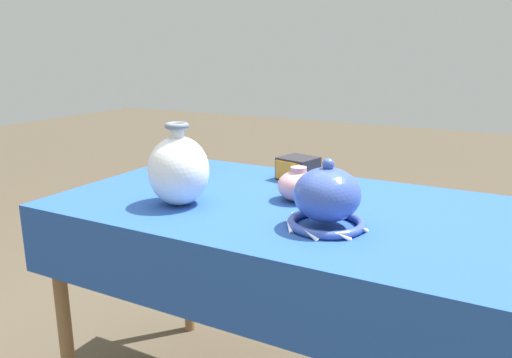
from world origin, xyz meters
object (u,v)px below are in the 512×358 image
object	(u,v)px
mosaic_tile_box	(298,168)
pot_squat_charcoal	(185,161)
vase_tall_bulbous	(179,170)
jar_round_rose	(298,185)
vase_dome_bell	(327,200)

from	to	relation	value
mosaic_tile_box	pot_squat_charcoal	xyz separation A→B (m)	(-0.42, -0.08, -0.00)
vase_tall_bulbous	mosaic_tile_box	distance (m)	0.48
jar_round_rose	vase_tall_bulbous	bearing A→B (deg)	-145.44
pot_squat_charcoal	mosaic_tile_box	bearing A→B (deg)	10.99
mosaic_tile_box	jar_round_rose	world-z (taller)	jar_round_rose
vase_tall_bulbous	vase_dome_bell	distance (m)	0.45
mosaic_tile_box	jar_round_rose	xyz separation A→B (m)	(0.10, -0.23, 0.01)
mosaic_tile_box	pot_squat_charcoal	distance (m)	0.43
vase_dome_bell	mosaic_tile_box	size ratio (longest dim) A/B	1.51
jar_round_rose	mosaic_tile_box	bearing A→B (deg)	114.06
pot_squat_charcoal	jar_round_rose	xyz separation A→B (m)	(0.53, -0.15, 0.01)
vase_dome_bell	pot_squat_charcoal	distance (m)	0.76
vase_tall_bulbous	pot_squat_charcoal	xyz separation A→B (m)	(-0.24, 0.35, -0.07)
mosaic_tile_box	jar_round_rose	distance (m)	0.25
vase_dome_bell	mosaic_tile_box	world-z (taller)	vase_dome_bell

